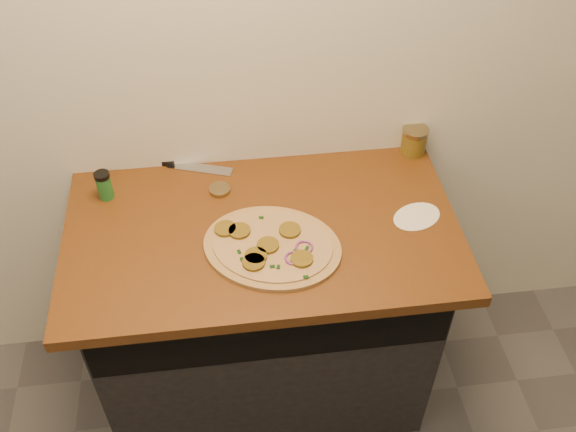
{
  "coord_description": "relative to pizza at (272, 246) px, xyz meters",
  "views": [
    {
      "loc": [
        -0.09,
        0.05,
        2.29
      ],
      "look_at": [
        0.08,
        1.41,
        0.95
      ],
      "focal_mm": 40.0,
      "sensor_mm": 36.0,
      "label": 1
    }
  ],
  "objects": [
    {
      "name": "chefs_knife",
      "position": [
        -0.27,
        0.42,
        -0.0
      ],
      "size": [
        0.31,
        0.13,
        0.02
      ],
      "color": "#B7BAC1",
      "rests_on": "countertop"
    },
    {
      "name": "cabinet",
      "position": [
        -0.02,
        0.12,
        -0.48
      ],
      "size": [
        1.1,
        0.6,
        0.86
      ],
      "primitive_type": "cube",
      "color": "black",
      "rests_on": "ground"
    },
    {
      "name": "countertop",
      "position": [
        -0.02,
        0.09,
        -0.03
      ],
      "size": [
        1.2,
        0.7,
        0.04
      ],
      "primitive_type": "cube",
      "color": "brown",
      "rests_on": "cabinet"
    },
    {
      "name": "mason_jar_lid",
      "position": [
        -0.14,
        0.27,
        -0.0
      ],
      "size": [
        0.08,
        0.08,
        0.01
      ],
      "primitive_type": "cylinder",
      "rotation": [
        0.0,
        0.0,
        -0.1
      ],
      "color": "#8F7D53",
      "rests_on": "countertop"
    },
    {
      "name": "spice_shaker",
      "position": [
        -0.5,
        0.29,
        0.04
      ],
      "size": [
        0.05,
        0.05,
        0.1
      ],
      "color": "#206829",
      "rests_on": "countertop"
    },
    {
      "name": "pizza",
      "position": [
        0.0,
        0.0,
        0.0
      ],
      "size": [
        0.52,
        0.52,
        0.03
      ],
      "color": "tan",
      "rests_on": "countertop"
    },
    {
      "name": "salsa_jar",
      "position": [
        0.53,
        0.39,
        0.04
      ],
      "size": [
        0.09,
        0.09,
        0.1
      ],
      "color": "#952B0E",
      "rests_on": "countertop"
    },
    {
      "name": "flour_spill",
      "position": [
        0.46,
        0.08,
        -0.01
      ],
      "size": [
        0.21,
        0.21,
        0.0
      ],
      "primitive_type": "cylinder",
      "rotation": [
        0.0,
        0.0,
        0.42
      ],
      "color": "white",
      "rests_on": "countertop"
    }
  ]
}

